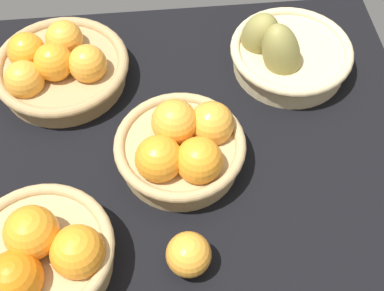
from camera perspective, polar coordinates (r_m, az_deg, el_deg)
market_tray at (r=94.50cm, az=-0.45°, el=-0.31°), size 84.00×72.00×3.00cm
basket_far_right at (r=80.32cm, az=-15.98°, el=-11.38°), size 21.99×21.99×12.82cm
basket_near_right at (r=102.76cm, az=-14.24°, el=8.31°), size 25.54×25.54×10.49cm
basket_near_left_pears at (r=103.63cm, az=10.12°, el=9.81°), size 23.45×23.45×13.85cm
basket_center at (r=87.22cm, az=-1.05°, el=-0.13°), size 22.10×22.10×11.55cm
loose_orange_front_gap at (r=79.13cm, az=-0.37°, el=-11.73°), size 6.86×6.86×6.86cm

